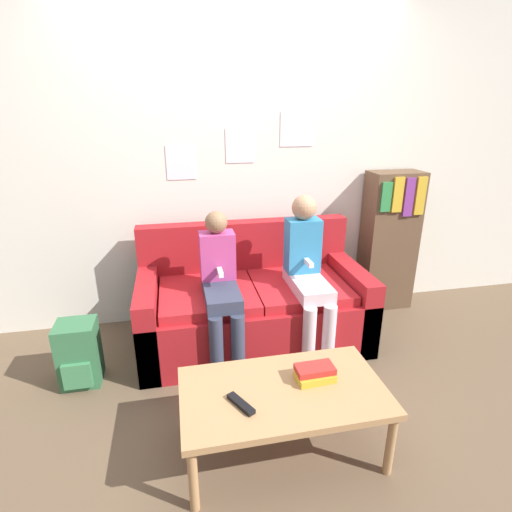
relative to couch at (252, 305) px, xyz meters
The scene contains 10 objects.
ground_plane 0.61m from the couch, 90.00° to the right, with size 10.00×10.00×0.00m, color brown.
wall_back 1.13m from the couch, 90.00° to the left, with size 8.00×0.06×2.60m.
couch is the anchor object (origin of this frame).
coffee_table 1.10m from the couch, 93.13° to the right, with size 1.03×0.58×0.38m.
person_left 0.45m from the couch, 141.21° to the right, with size 0.24×0.57×1.06m.
person_right 0.54m from the couch, 28.52° to the right, with size 0.24×0.57×1.14m.
tv_remote 1.21m from the couch, 103.82° to the right, with size 0.12×0.17×0.02m.
book_stack 1.07m from the couch, 83.51° to the right, with size 0.20×0.13×0.07m.
bookshelf 1.37m from the couch, 14.54° to the left, with size 0.45×0.27×1.21m.
backpack 1.24m from the couch, 166.50° to the right, with size 0.24×0.25×0.43m.
Camera 1 is at (-0.53, -2.13, 1.70)m, focal length 28.00 mm.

